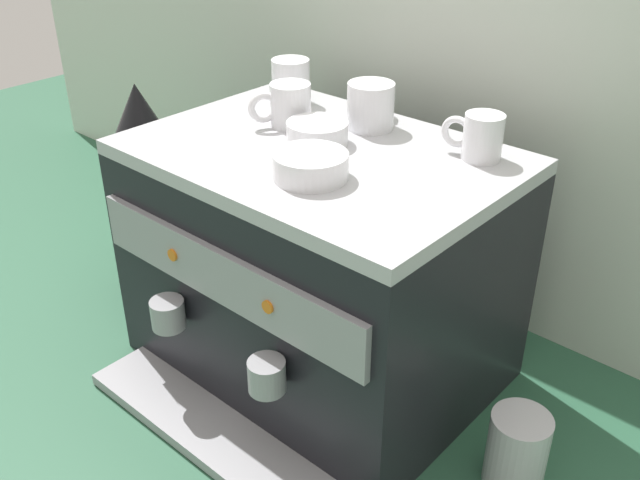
# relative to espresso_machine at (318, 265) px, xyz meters

# --- Properties ---
(ground_plane) EXTENTS (4.00, 4.00, 0.00)m
(ground_plane) POSITION_rel_espresso_machine_xyz_m (0.00, 0.00, -0.21)
(ground_plane) COLOR #28563D
(tiled_backsplash_wall) EXTENTS (2.80, 0.03, 0.93)m
(tiled_backsplash_wall) POSITION_rel_espresso_machine_xyz_m (0.00, 0.36, 0.26)
(tiled_backsplash_wall) COLOR silver
(tiled_backsplash_wall) RESTS_ON ground_plane
(espresso_machine) EXTENTS (0.60, 0.54, 0.42)m
(espresso_machine) POSITION_rel_espresso_machine_xyz_m (0.00, 0.00, 0.00)
(espresso_machine) COLOR black
(espresso_machine) RESTS_ON ground_plane
(ceramic_cup_0) EXTENTS (0.10, 0.06, 0.07)m
(ceramic_cup_0) POSITION_rel_espresso_machine_xyz_m (0.21, 0.14, 0.25)
(ceramic_cup_0) COLOR white
(ceramic_cup_0) RESTS_ON espresso_machine
(ceramic_cup_1) EXTENTS (0.08, 0.12, 0.08)m
(ceramic_cup_1) POSITION_rel_espresso_machine_xyz_m (-0.00, 0.14, 0.25)
(ceramic_cup_1) COLOR white
(ceramic_cup_1) RESTS_ON espresso_machine
(ceramic_cup_2) EXTENTS (0.08, 0.10, 0.07)m
(ceramic_cup_2) POSITION_rel_espresso_machine_xyz_m (-0.11, 0.05, 0.25)
(ceramic_cup_2) COLOR white
(ceramic_cup_2) RESTS_ON espresso_machine
(ceramic_cup_3) EXTENTS (0.09, 0.10, 0.08)m
(ceramic_cup_3) POSITION_rel_espresso_machine_xyz_m (-0.19, 0.14, 0.25)
(ceramic_cup_3) COLOR white
(ceramic_cup_3) RESTS_ON espresso_machine
(ceramic_bowl_0) EXTENTS (0.11, 0.11, 0.04)m
(ceramic_bowl_0) POSITION_rel_espresso_machine_xyz_m (0.06, -0.08, 0.23)
(ceramic_bowl_0) COLOR white
(ceramic_bowl_0) RESTS_ON espresso_machine
(ceramic_bowl_1) EXTENTS (0.10, 0.10, 0.04)m
(ceramic_bowl_1) POSITION_rel_espresso_machine_xyz_m (-0.02, 0.02, 0.23)
(ceramic_bowl_1) COLOR white
(ceramic_bowl_1) RESTS_ON espresso_machine
(coffee_grinder) EXTENTS (0.15, 0.15, 0.44)m
(coffee_grinder) POSITION_rel_espresso_machine_xyz_m (-0.47, -0.01, -0.00)
(coffee_grinder) COLOR #333338
(coffee_grinder) RESTS_ON ground_plane
(milk_pitcher) EXTENTS (0.09, 0.09, 0.13)m
(milk_pitcher) POSITION_rel_espresso_machine_xyz_m (0.41, -0.02, -0.15)
(milk_pitcher) COLOR #B7B7BC
(milk_pitcher) RESTS_ON ground_plane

